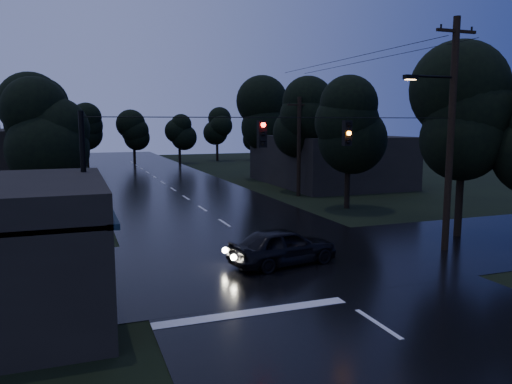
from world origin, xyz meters
TOP-DOWN VIEW (x-y plane):
  - main_road at (0.00, 30.00)m, footprint 12.00×120.00m
  - cross_street at (0.00, 12.00)m, footprint 60.00×9.00m
  - building_far_right at (14.00, 34.00)m, footprint 10.00×14.00m
  - utility_pole_main at (7.41, 11.00)m, footprint 3.50×0.30m
  - utility_pole_far at (8.30, 28.00)m, footprint 2.00×0.30m
  - anchor_pole_left at (-7.50, 11.00)m, footprint 0.18×0.18m
  - span_signals at (0.56, 10.99)m, footprint 15.00×0.37m
  - tree_corner_near at (10.00, 13.00)m, footprint 4.48×4.48m
  - tree_left_a at (-9.00, 22.00)m, footprint 3.92×3.92m
  - tree_left_b at (-9.60, 30.00)m, footprint 4.20×4.20m
  - tree_left_c at (-10.20, 40.00)m, footprint 4.48×4.48m
  - tree_right_a at (9.00, 22.00)m, footprint 4.20×4.20m
  - tree_right_b at (9.60, 30.00)m, footprint 4.48×4.48m
  - tree_right_c at (10.20, 40.00)m, footprint 4.76×4.76m
  - car at (-0.14, 11.38)m, footprint 4.69×2.55m

SIDE VIEW (x-z plane):
  - main_road at x=0.00m, z-range -0.01..0.01m
  - cross_street at x=0.00m, z-range -0.01..0.01m
  - car at x=-0.14m, z-range 0.00..1.51m
  - building_far_right at x=14.00m, z-range 0.00..4.40m
  - anchor_pole_left at x=-7.50m, z-range 0.00..6.00m
  - utility_pole_far at x=8.30m, z-range 0.13..7.63m
  - tree_left_a at x=-9.00m, z-range 1.11..9.37m
  - span_signals at x=0.56m, z-range 4.69..5.80m
  - utility_pole_main at x=7.41m, z-range 0.26..10.26m
  - tree_left_b at x=-9.60m, z-range 1.19..10.04m
  - tree_right_a at x=9.00m, z-range 1.19..10.04m
  - tree_corner_near at x=10.00m, z-range 1.27..10.71m
  - tree_left_c at x=-10.20m, z-range 1.27..10.71m
  - tree_right_b at x=9.60m, z-range 1.27..10.71m
  - tree_right_c at x=10.20m, z-range 1.35..11.38m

